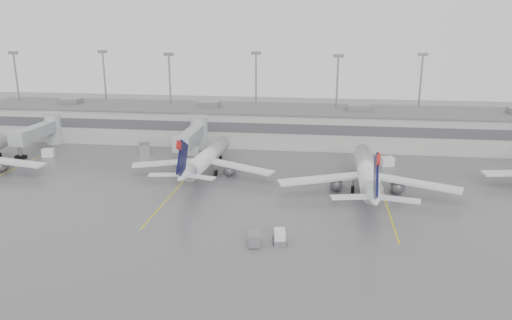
# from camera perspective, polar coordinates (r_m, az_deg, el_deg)

# --- Properties ---
(ground) EXTENTS (260.00, 260.00, 0.00)m
(ground) POSITION_cam_1_polar(r_m,az_deg,el_deg) (64.01, 0.64, -10.24)
(ground) COLOR #555558
(ground) RESTS_ON ground
(terminal) EXTENTS (152.00, 17.00, 9.45)m
(terminal) POSITION_cam_1_polar(r_m,az_deg,el_deg) (117.77, 4.20, 3.96)
(terminal) COLOR #9C9C98
(terminal) RESTS_ON ground
(light_masts) EXTENTS (142.40, 8.00, 20.60)m
(light_masts) POSITION_cam_1_polar(r_m,az_deg,el_deg) (122.14, 4.45, 8.12)
(light_masts) COLOR gray
(light_masts) RESTS_ON ground
(jet_bridge_left) EXTENTS (4.00, 17.20, 7.00)m
(jet_bridge_left) POSITION_cam_1_polar(r_m,az_deg,el_deg) (122.82, -23.07, 3.09)
(jet_bridge_left) COLOR #929497
(jet_bridge_left) RESTS_ON ground
(jet_bridge_right) EXTENTS (4.00, 17.20, 7.00)m
(jet_bridge_right) POSITION_cam_1_polar(r_m,az_deg,el_deg) (109.20, -7.04, 2.80)
(jet_bridge_right) COLOR #929497
(jet_bridge_right) RESTS_ON ground
(stand_markings) EXTENTS (105.25, 40.00, 0.01)m
(stand_markings) POSITION_cam_1_polar(r_m,az_deg,el_deg) (86.12, 2.65, -3.30)
(stand_markings) COLOR #D1C20C
(stand_markings) RESTS_ON ground
(jet_mid_left) EXTENTS (27.20, 30.56, 9.88)m
(jet_mid_left) POSITION_cam_1_polar(r_m,az_deg,el_deg) (93.73, -5.80, 0.18)
(jet_mid_left) COLOR silver
(jet_mid_left) RESTS_ON ground
(jet_mid_right) EXTENTS (29.98, 33.57, 10.87)m
(jet_mid_right) POSITION_cam_1_polar(r_m,az_deg,el_deg) (85.43, 12.62, -1.45)
(jet_mid_right) COLOR silver
(jet_mid_right) RESTS_ON ground
(baggage_tug) EXTENTS (2.05, 2.85, 1.70)m
(baggage_tug) POSITION_cam_1_polar(r_m,az_deg,el_deg) (65.79, 2.72, -8.88)
(baggage_tug) COLOR white
(baggage_tug) RESTS_ON ground
(baggage_cart) EXTENTS (1.82, 2.74, 1.64)m
(baggage_cart) POSITION_cam_1_polar(r_m,az_deg,el_deg) (64.95, -0.22, -9.00)
(baggage_cart) COLOR slate
(baggage_cart) RESTS_ON ground
(gse_uld_a) EXTENTS (2.68, 2.08, 1.69)m
(gse_uld_a) POSITION_cam_1_polar(r_m,az_deg,el_deg) (114.81, -22.65, 0.77)
(gse_uld_a) COLOR white
(gse_uld_a) RESTS_ON ground
(gse_uld_b) EXTENTS (3.17, 2.61, 1.93)m
(gse_uld_b) POSITION_cam_1_polar(r_m,az_deg,el_deg) (108.35, -7.42, 1.10)
(gse_uld_b) COLOR white
(gse_uld_b) RESTS_ON ground
(gse_uld_c) EXTENTS (2.93, 2.43, 1.78)m
(gse_uld_c) POSITION_cam_1_polar(r_m,az_deg,el_deg) (102.67, 14.75, -0.16)
(gse_uld_c) COLOR white
(gse_uld_c) RESTS_ON ground
(gse_loader) EXTENTS (3.20, 3.97, 2.15)m
(gse_loader) POSITION_cam_1_polar(r_m,az_deg,el_deg) (111.19, -12.60, 1.28)
(gse_loader) COLOR slate
(gse_loader) RESTS_ON ground
(cone_a) EXTENTS (0.41, 0.41, 0.66)m
(cone_a) POSITION_cam_1_polar(r_m,az_deg,el_deg) (112.20, -24.94, -0.09)
(cone_a) COLOR #FC5605
(cone_a) RESTS_ON ground
(cone_b) EXTENTS (0.47, 0.47, 0.75)m
(cone_b) POSITION_cam_1_polar(r_m,az_deg,el_deg) (103.25, -9.69, -0.06)
(cone_b) COLOR #FC5605
(cone_b) RESTS_ON ground
(cone_c) EXTENTS (0.42, 0.42, 0.67)m
(cone_c) POSITION_cam_1_polar(r_m,az_deg,el_deg) (103.00, 12.80, -0.30)
(cone_c) COLOR #FC5605
(cone_c) RESTS_ON ground
(cone_d) EXTENTS (0.41, 0.41, 0.65)m
(cone_d) POSITION_cam_1_polar(r_m,az_deg,el_deg) (106.69, 26.48, -1.04)
(cone_d) COLOR #FC5605
(cone_d) RESTS_ON ground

